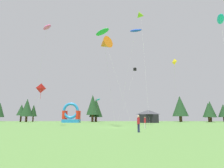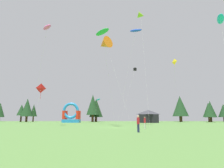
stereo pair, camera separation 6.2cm
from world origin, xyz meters
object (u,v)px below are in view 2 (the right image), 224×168
kite_red_diamond (41,89)px  festival_tent (148,116)px  kite_teal_parafoil (98,100)px  kite_black_box (135,69)px  kite_lime_delta (141,15)px  kite_green_parafoil (102,32)px  kite_yellow_diamond (174,62)px  kite_pink_parafoil (47,27)px  inflatable_blue_arch (71,116)px  person_near_camera (138,122)px  kite_blue_parafoil (136,31)px  kite_orange_delta (104,44)px  person_left_edge (145,122)px  kite_cyan_parafoil (221,19)px

kite_red_diamond → festival_tent: kite_red_diamond is taller
kite_teal_parafoil → kite_black_box: size_ratio=0.42×
kite_lime_delta → kite_green_parafoil: size_ratio=1.28×
kite_red_diamond → kite_yellow_diamond: bearing=13.5°
kite_pink_parafoil → kite_green_parafoil: bearing=10.4°
kite_pink_parafoil → inflatable_blue_arch: bearing=90.5°
kite_pink_parafoil → person_near_camera: bearing=-43.4°
inflatable_blue_arch → kite_pink_parafoil: bearing=-89.5°
kite_green_parafoil → kite_black_box: size_ratio=1.20×
kite_lime_delta → kite_black_box: size_ratio=1.54×
kite_pink_parafoil → person_near_camera: 29.28m
kite_blue_parafoil → kite_orange_delta: size_ratio=1.29×
kite_green_parafoil → inflatable_blue_arch: kite_green_parafoil is taller
kite_pink_parafoil → person_left_edge: bearing=-23.4°
kite_orange_delta → kite_pink_parafoil: size_ratio=0.79×
kite_black_box → person_near_camera: bearing=-95.9°
kite_blue_parafoil → kite_cyan_parafoil: size_ratio=1.09×
kite_blue_parafoil → person_near_camera: bearing=-96.7°
kite_green_parafoil → festival_tent: bearing=60.4°
kite_orange_delta → kite_black_box: bearing=72.0°
kite_lime_delta → kite_pink_parafoil: size_ratio=1.28×
person_left_edge → festival_tent: (6.32, 33.51, 0.99)m
kite_green_parafoil → kite_blue_parafoil: bearing=8.9°
festival_tent → kite_black_box: bearing=-145.7°
kite_blue_parafoil → festival_tent: bearing=74.9°
kite_yellow_diamond → festival_tent: 22.76m
kite_pink_parafoil → person_near_camera: (16.35, -15.46, -18.73)m
kite_lime_delta → inflatable_blue_arch: 37.64m
kite_blue_parafoil → kite_pink_parafoil: kite_blue_parafoil is taller
kite_green_parafoil → kite_black_box: 22.78m
kite_orange_delta → person_left_edge: bearing=-36.9°
kite_yellow_diamond → kite_lime_delta: bearing=-170.2°
kite_blue_parafoil → kite_cyan_parafoil: bearing=-31.5°
person_near_camera → kite_green_parafoil: bearing=160.0°
kite_yellow_diamond → festival_tent: bearing=99.3°
kite_red_diamond → kite_orange_delta: bearing=-14.0°
kite_orange_delta → kite_lime_delta: bearing=46.3°
kite_lime_delta → kite_cyan_parafoil: bearing=-40.9°
kite_yellow_diamond → person_near_camera: bearing=-117.1°
kite_red_diamond → festival_tent: bearing=45.8°
kite_cyan_parafoil → person_near_camera: size_ratio=10.53×
kite_black_box → inflatable_blue_arch: bearing=168.0°
kite_blue_parafoil → inflatable_blue_arch: kite_blue_parafoil is taller
kite_orange_delta → kite_blue_parafoil: bearing=44.0°
kite_lime_delta → kite_pink_parafoil: 21.52m
kite_yellow_diamond → kite_black_box: (-7.34, 16.03, 2.31)m
kite_yellow_diamond → kite_green_parafoil: 17.93m
kite_lime_delta → kite_orange_delta: bearing=-133.7°
kite_lime_delta → festival_tent: (4.48, 20.24, -23.35)m
kite_yellow_diamond → festival_tent: kite_yellow_diamond is taller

